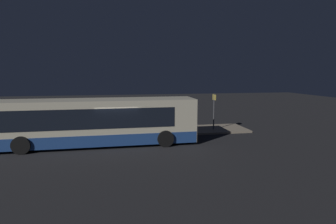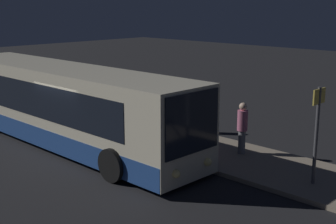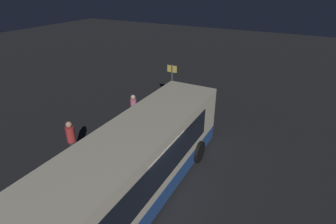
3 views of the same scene
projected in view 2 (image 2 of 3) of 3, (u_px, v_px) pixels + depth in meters
name	position (u px, v px, depth m)	size (l,w,h in m)	color
ground	(81.00, 153.00, 16.31)	(80.00, 80.00, 0.00)	#232326
platform	(146.00, 134.00, 18.48)	(20.00, 3.06, 0.14)	gray
bus_lead	(63.00, 106.00, 17.16)	(12.64, 2.72, 2.86)	beige
passenger_boarding	(242.00, 126.00, 15.62)	(0.49, 0.49, 1.75)	gray
passenger_waiting	(171.00, 104.00, 18.74)	(0.55, 0.55, 1.83)	#2D2D33
passenger_with_bags	(147.00, 117.00, 17.33)	(0.55, 0.55, 1.61)	#4C476B
suitcase	(172.00, 123.00, 18.26)	(0.37, 0.19, 1.00)	black
sign_post	(317.00, 125.00, 12.82)	(0.10, 0.63, 2.76)	#4C4C51
trash_bin	(183.00, 145.00, 15.65)	(0.44, 0.44, 0.65)	#3F3F44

